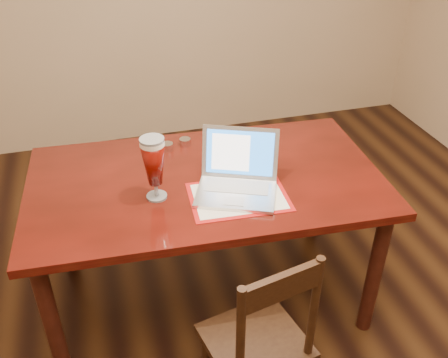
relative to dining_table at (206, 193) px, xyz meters
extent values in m
plane|color=black|center=(0.15, -0.48, -0.72)|extent=(5.00, 5.00, 0.00)
cube|color=#50100A|center=(0.00, 0.01, 0.06)|extent=(1.77, 1.06, 0.04)
cylinder|color=#37140D|center=(-0.79, -0.34, -0.34)|extent=(0.07, 0.07, 0.76)
cylinder|color=#37140D|center=(0.75, -0.43, -0.34)|extent=(0.07, 0.07, 0.76)
cylinder|color=#37140D|center=(-0.74, 0.45, -0.34)|extent=(0.07, 0.07, 0.76)
cylinder|color=#37140D|center=(0.80, 0.36, -0.34)|extent=(0.07, 0.07, 0.76)
cube|color=#AA110F|center=(0.11, -0.19, 0.09)|extent=(0.47, 0.35, 0.00)
cube|color=silver|center=(0.11, -0.19, 0.09)|extent=(0.42, 0.30, 0.00)
cube|color=silver|center=(0.10, -0.18, 0.10)|extent=(0.43, 0.37, 0.02)
cube|color=silver|center=(0.12, -0.14, 0.11)|extent=(0.32, 0.22, 0.00)
cube|color=silver|center=(0.07, -0.25, 0.11)|extent=(0.11, 0.10, 0.00)
cube|color=silver|center=(0.16, -0.04, 0.23)|extent=(0.36, 0.21, 0.24)
cube|color=blue|center=(0.16, -0.04, 0.23)|extent=(0.31, 0.18, 0.20)
cube|color=white|center=(0.12, -0.03, 0.23)|extent=(0.18, 0.11, 0.17)
cylinder|color=silver|center=(-0.25, -0.09, 0.09)|extent=(0.09, 0.09, 0.01)
cylinder|color=silver|center=(-0.25, -0.09, 0.13)|extent=(0.02, 0.02, 0.07)
cylinder|color=silver|center=(-0.25, -0.09, 0.37)|extent=(0.11, 0.11, 0.02)
cylinder|color=silver|center=(-0.25, -0.09, 0.39)|extent=(0.11, 0.11, 0.01)
cylinder|color=silver|center=(-0.13, 0.32, 0.11)|extent=(0.06, 0.06, 0.04)
cylinder|color=silver|center=(-0.03, 0.35, 0.11)|extent=(0.06, 0.06, 0.04)
cube|color=black|center=(0.04, -0.69, -0.31)|extent=(0.46, 0.45, 0.04)
cylinder|color=black|center=(0.16, -0.51, -0.52)|extent=(0.04, 0.04, 0.39)
cylinder|color=black|center=(-0.09, -0.87, -0.04)|extent=(0.03, 0.03, 0.51)
cylinder|color=black|center=(0.23, -0.80, -0.04)|extent=(0.03, 0.03, 0.51)
cube|color=black|center=(0.07, -0.83, 0.15)|extent=(0.32, 0.09, 0.11)
camera|label=1|loc=(-0.46, -1.98, 1.42)|focal=40.00mm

